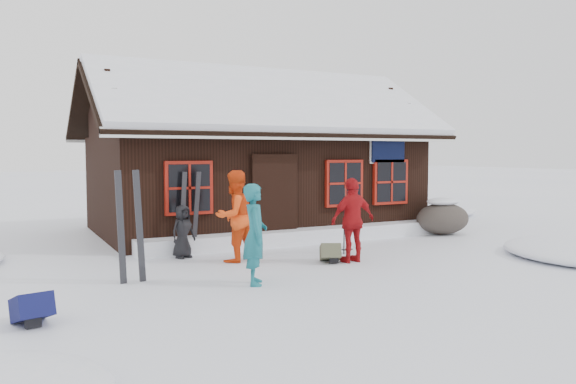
# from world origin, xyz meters

# --- Properties ---
(ground) EXTENTS (120.00, 120.00, 0.00)m
(ground) POSITION_xyz_m (0.00, 0.00, 0.00)
(ground) COLOR white
(ground) RESTS_ON ground
(mountain_hut) EXTENTS (8.90, 6.09, 4.42)m
(mountain_hut) POSITION_xyz_m (1.50, 4.98, 1.58)
(mountain_hut) COLOR black
(mountain_hut) RESTS_ON ground
(snow_drift) EXTENTS (7.60, 0.60, 0.35)m
(snow_drift) POSITION_xyz_m (1.50, 2.25, 0.17)
(snow_drift) COLOR white
(snow_drift) RESTS_ON ground
(snow_mounds) EXTENTS (20.60, 13.20, 0.48)m
(snow_mounds) POSITION_xyz_m (1.65, 1.86, 0.00)
(snow_mounds) COLOR white
(snow_mounds) RESTS_ON ground
(skier_teal) EXTENTS (0.57, 0.69, 1.61)m
(skier_teal) POSITION_xyz_m (-1.09, -0.98, 0.80)
(skier_teal) COLOR #16636C
(skier_teal) RESTS_ON ground
(skier_orange_left) EXTENTS (1.03, 0.91, 1.76)m
(skier_orange_left) POSITION_xyz_m (-0.68, 0.91, 0.88)
(skier_orange_left) COLOR #EC4310
(skier_orange_left) RESTS_ON ground
(skier_orange_right) EXTENTS (0.96, 0.43, 1.62)m
(skier_orange_right) POSITION_xyz_m (1.30, -0.17, 0.81)
(skier_orange_right) COLOR #AC1115
(skier_orange_right) RESTS_ON ground
(skier_crouched) EXTENTS (0.60, 0.49, 1.06)m
(skier_crouched) POSITION_xyz_m (-1.45, 1.74, 0.53)
(skier_crouched) COLOR black
(skier_crouched) RESTS_ON ground
(boulder) EXTENTS (1.46, 1.10, 0.85)m
(boulder) POSITION_xyz_m (5.43, 1.85, 0.43)
(boulder) COLOR #463D38
(boulder) RESTS_ON ground
(ski_pair_mid) EXTENTS (0.49, 0.13, 1.87)m
(ski_pair_mid) POSITION_xyz_m (-2.83, 0.03, 0.88)
(ski_pair_mid) COLOR black
(ski_pair_mid) RESTS_ON ground
(ski_pair_right) EXTENTS (0.51, 0.10, 1.75)m
(ski_pair_right) POSITION_xyz_m (-1.17, 2.20, 0.82)
(ski_pair_right) COLOR black
(ski_pair_right) RESTS_ON ground
(ski_poles) EXTENTS (0.25, 0.12, 1.40)m
(ski_poles) POSITION_xyz_m (1.73, 0.67, 0.66)
(ski_poles) COLOR black
(ski_poles) RESTS_ON ground
(backpack_blue) EXTENTS (0.50, 0.61, 0.29)m
(backpack_blue) POSITION_xyz_m (-4.36, -1.68, 0.15)
(backpack_blue) COLOR #0F1243
(backpack_blue) RESTS_ON ground
(backpack_olive) EXTENTS (0.55, 0.61, 0.27)m
(backpack_olive) POSITION_xyz_m (0.90, -0.02, 0.13)
(backpack_olive) COLOR #50513A
(backpack_olive) RESTS_ON ground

